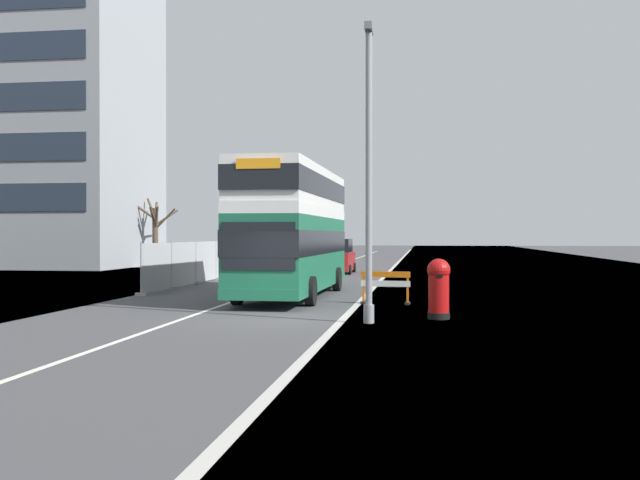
% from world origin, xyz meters
% --- Properties ---
extents(ground, '(140.00, 280.00, 0.10)m').
position_xyz_m(ground, '(0.54, 0.15, -0.05)').
color(ground, '#424244').
extents(double_decker_bus, '(2.94, 11.47, 4.91)m').
position_xyz_m(double_decker_bus, '(-0.79, 7.30, 2.61)').
color(double_decker_bus, '#196042').
rests_on(double_decker_bus, ground).
extents(lamppost_foreground, '(0.29, 0.70, 8.04)m').
position_xyz_m(lamppost_foreground, '(2.73, -0.69, 3.79)').
color(lamppost_foreground, gray).
rests_on(lamppost_foreground, ground).
extents(red_pillar_postbox, '(0.65, 0.65, 1.71)m').
position_xyz_m(red_pillar_postbox, '(4.61, 0.60, 0.94)').
color(red_pillar_postbox, black).
rests_on(red_pillar_postbox, ground).
extents(roadworks_barrier, '(1.70, 0.60, 1.12)m').
position_xyz_m(roadworks_barrier, '(2.88, 4.83, 0.70)').
color(roadworks_barrier, orange).
rests_on(roadworks_barrier, ground).
extents(construction_site_fence, '(0.44, 13.80, 2.09)m').
position_xyz_m(construction_site_fence, '(-6.73, 13.59, 1.00)').
color(construction_site_fence, '#A8AAAD').
rests_on(construction_site_fence, ground).
extents(car_oncoming_near, '(2.05, 4.55, 2.13)m').
position_xyz_m(car_oncoming_near, '(-1.17, 24.39, 0.99)').
color(car_oncoming_near, maroon).
rests_on(car_oncoming_near, ground).
extents(car_receding_mid, '(2.00, 4.47, 2.16)m').
position_xyz_m(car_receding_mid, '(-4.37, 32.66, 1.02)').
color(car_receding_mid, black).
rests_on(car_receding_mid, ground).
extents(bare_tree_far_verge_near, '(2.92, 2.62, 5.16)m').
position_xyz_m(bare_tree_far_verge_near, '(-15.75, 31.88, 2.75)').
color(bare_tree_far_verge_near, '#4C3D2D').
rests_on(bare_tree_far_verge_near, ground).
extents(bare_tree_far_verge_mid, '(2.51, 2.28, 4.26)m').
position_xyz_m(bare_tree_far_verge_mid, '(-11.79, 47.03, 1.89)').
color(bare_tree_far_verge_mid, '#4C3D2D').
rests_on(bare_tree_far_verge_mid, ground).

